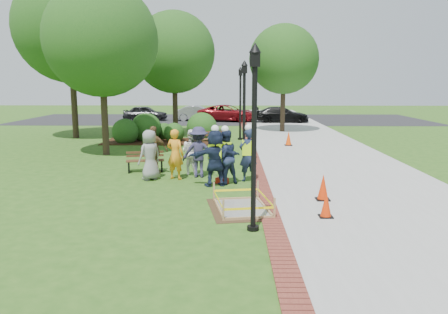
{
  "coord_description": "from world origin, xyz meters",
  "views": [
    {
      "loc": [
        0.74,
        -12.75,
        3.43
      ],
      "look_at": [
        0.5,
        1.2,
        1.0
      ],
      "focal_mm": 35.0,
      "sensor_mm": 36.0,
      "label": 1
    }
  ],
  "objects_px": {
    "lamp_near": "(254,124)",
    "hivis_worker_a": "(215,156)",
    "wet_concrete_pad": "(242,201)",
    "cone_front": "(326,205)",
    "hivis_worker_b": "(248,153)",
    "bench_near": "(145,165)",
    "hivis_worker_c": "(225,155)"
  },
  "relations": [
    {
      "from": "lamp_near",
      "to": "hivis_worker_c",
      "type": "distance_m",
      "value": 4.91
    },
    {
      "from": "wet_concrete_pad",
      "to": "hivis_worker_b",
      "type": "distance_m",
      "value": 3.5
    },
    {
      "from": "lamp_near",
      "to": "wet_concrete_pad",
      "type": "bearing_deg",
      "value": 97.36
    },
    {
      "from": "bench_near",
      "to": "hivis_worker_c",
      "type": "distance_m",
      "value": 3.74
    },
    {
      "from": "bench_near",
      "to": "cone_front",
      "type": "xyz_separation_m",
      "value": [
        5.71,
        -5.62,
        0.09
      ]
    },
    {
      "from": "cone_front",
      "to": "hivis_worker_a",
      "type": "bearing_deg",
      "value": 131.02
    },
    {
      "from": "lamp_near",
      "to": "hivis_worker_b",
      "type": "distance_m",
      "value": 5.3
    },
    {
      "from": "bench_near",
      "to": "cone_front",
      "type": "bearing_deg",
      "value": -44.57
    },
    {
      "from": "wet_concrete_pad",
      "to": "hivis_worker_c",
      "type": "bearing_deg",
      "value": 99.78
    },
    {
      "from": "cone_front",
      "to": "hivis_worker_b",
      "type": "distance_m",
      "value": 4.55
    },
    {
      "from": "lamp_near",
      "to": "hivis_worker_a",
      "type": "bearing_deg",
      "value": 103.49
    },
    {
      "from": "wet_concrete_pad",
      "to": "hivis_worker_a",
      "type": "height_order",
      "value": "hivis_worker_a"
    },
    {
      "from": "bench_near",
      "to": "cone_front",
      "type": "distance_m",
      "value": 8.01
    },
    {
      "from": "hivis_worker_c",
      "to": "cone_front",
      "type": "bearing_deg",
      "value": -54.29
    },
    {
      "from": "wet_concrete_pad",
      "to": "lamp_near",
      "type": "relative_size",
      "value": 0.6
    },
    {
      "from": "cone_front",
      "to": "lamp_near",
      "type": "bearing_deg",
      "value": -152.85
    },
    {
      "from": "hivis_worker_a",
      "to": "hivis_worker_c",
      "type": "xyz_separation_m",
      "value": [
        0.32,
        0.26,
        -0.02
      ]
    },
    {
      "from": "wet_concrete_pad",
      "to": "lamp_near",
      "type": "bearing_deg",
      "value": -82.64
    },
    {
      "from": "hivis_worker_a",
      "to": "wet_concrete_pad",
      "type": "bearing_deg",
      "value": -72.8
    },
    {
      "from": "cone_front",
      "to": "hivis_worker_b",
      "type": "relative_size",
      "value": 0.35
    },
    {
      "from": "hivis_worker_a",
      "to": "hivis_worker_b",
      "type": "bearing_deg",
      "value": 33.09
    },
    {
      "from": "cone_front",
      "to": "hivis_worker_c",
      "type": "distance_m",
      "value": 4.54
    },
    {
      "from": "hivis_worker_c",
      "to": "wet_concrete_pad",
      "type": "bearing_deg",
      "value": -80.22
    },
    {
      "from": "wet_concrete_pad",
      "to": "bench_near",
      "type": "distance_m",
      "value": 6.09
    },
    {
      "from": "lamp_near",
      "to": "hivis_worker_a",
      "type": "relative_size",
      "value": 2.1
    },
    {
      "from": "bench_near",
      "to": "hivis_worker_c",
      "type": "bearing_deg",
      "value": -32.61
    },
    {
      "from": "lamp_near",
      "to": "hivis_worker_b",
      "type": "xyz_separation_m",
      "value": [
        0.07,
        5.09,
        -1.5
      ]
    },
    {
      "from": "hivis_worker_c",
      "to": "bench_near",
      "type": "bearing_deg",
      "value": 147.39
    },
    {
      "from": "bench_near",
      "to": "hivis_worker_b",
      "type": "bearing_deg",
      "value": -21.27
    },
    {
      "from": "lamp_near",
      "to": "hivis_worker_c",
      "type": "xyz_separation_m",
      "value": [
        -0.72,
        4.62,
        -1.5
      ]
    },
    {
      "from": "cone_front",
      "to": "hivis_worker_a",
      "type": "height_order",
      "value": "hivis_worker_a"
    },
    {
      "from": "cone_front",
      "to": "hivis_worker_c",
      "type": "relative_size",
      "value": 0.35
    }
  ]
}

